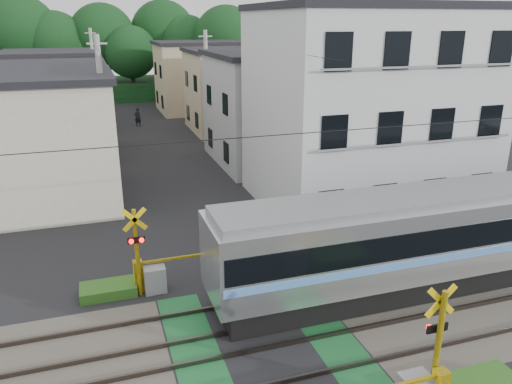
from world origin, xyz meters
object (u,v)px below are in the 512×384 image
object	(u,v)px
crossing_signal_near	(420,383)
apartment_block	(366,108)
pedestrian	(138,117)
crossing_signal_far	(152,272)

from	to	relation	value
crossing_signal_near	apartment_block	bearing A→B (deg)	65.78
apartment_block	crossing_signal_near	bearing A→B (deg)	-114.22
apartment_block	pedestrian	xyz separation A→B (m)	(-8.78, 22.40, -3.87)
crossing_signal_near	crossing_signal_far	world-z (taller)	same
crossing_signal_near	pedestrian	distance (m)	35.66
crossing_signal_far	pedestrian	size ratio (longest dim) A/B	3.00
crossing_signal_far	apartment_block	bearing A→B (deg)	27.78
apartment_block	pedestrian	distance (m)	24.37
crossing_signal_near	apartment_block	world-z (taller)	apartment_block
crossing_signal_near	apartment_block	distance (m)	14.95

